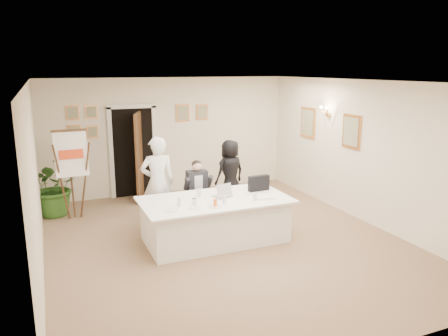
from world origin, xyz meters
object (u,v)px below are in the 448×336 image
object	(u,v)px
standing_woman	(230,172)
laptop	(222,189)
standing_man	(158,183)
oj_glass	(215,203)
paper_stack	(265,197)
potted_palm	(54,186)
laptop_bag	(259,183)
conference_table	(215,219)
seated_man	(198,191)
flip_chart	(73,179)
steel_jug	(194,202)

from	to	relation	value
standing_woman	laptop	xyz separation A→B (m)	(-0.95, -1.82, 0.18)
standing_man	oj_glass	distance (m)	1.59
standing_man	paper_stack	world-z (taller)	standing_man
potted_palm	laptop_bag	bearing A→B (deg)	-34.29
potted_palm	laptop_bag	distance (m)	4.28
potted_palm	conference_table	bearing A→B (deg)	-45.15
seated_man	flip_chart	size ratio (longest dim) A/B	0.70
steel_jug	seated_man	bearing A→B (deg)	68.54
oj_glass	standing_woman	bearing A→B (deg)	61.36
potted_palm	steel_jug	size ratio (longest dim) A/B	11.46
standing_woman	steel_jug	xyz separation A→B (m)	(-1.56, -2.10, 0.10)
oj_glass	flip_chart	bearing A→B (deg)	128.65
potted_palm	laptop_bag	world-z (taller)	potted_palm
oj_glass	steel_jug	size ratio (longest dim) A/B	1.18
laptop	steel_jug	size ratio (longest dim) A/B	3.08
standing_man	steel_jug	world-z (taller)	standing_man
paper_stack	flip_chart	bearing A→B (deg)	141.39
standing_woman	steel_jug	size ratio (longest dim) A/B	13.31
laptop_bag	paper_stack	world-z (taller)	laptop_bag
seated_man	standing_man	size ratio (longest dim) A/B	0.72
standing_man	paper_stack	xyz separation A→B (m)	(1.59, -1.34, -0.10)
steel_jug	paper_stack	bearing A→B (deg)	-4.51
standing_man	potted_palm	xyz separation A→B (m)	(-1.82, 1.53, -0.26)
conference_table	oj_glass	distance (m)	0.64
standing_woman	laptop_bag	bearing A→B (deg)	71.27
seated_man	laptop_bag	distance (m)	1.28
paper_stack	oj_glass	world-z (taller)	oj_glass
conference_table	standing_woman	size ratio (longest dim) A/B	1.77
seated_man	laptop	bearing A→B (deg)	-81.40
seated_man	oj_glass	distance (m)	1.48
flip_chart	standing_woman	size ratio (longest dim) A/B	1.24
potted_palm	paper_stack	distance (m)	4.46
flip_chart	potted_palm	distance (m)	0.59
flip_chart	steel_jug	xyz separation A→B (m)	(1.78, -2.34, -0.01)
flip_chart	laptop	xyz separation A→B (m)	(2.40, -2.06, 0.07)
potted_palm	paper_stack	world-z (taller)	potted_palm
conference_table	steel_jug	xyz separation A→B (m)	(-0.44, -0.19, 0.44)
flip_chart	steel_jug	world-z (taller)	flip_chart
potted_palm	oj_glass	size ratio (longest dim) A/B	9.70
laptop_bag	paper_stack	xyz separation A→B (m)	(-0.12, -0.47, -0.13)
flip_chart	oj_glass	bearing A→B (deg)	-51.35
flip_chart	conference_table	bearing A→B (deg)	-44.09
seated_man	standing_man	world-z (taller)	standing_man
laptop	laptop_bag	size ratio (longest dim) A/B	0.83
conference_table	standing_man	bearing A→B (deg)	125.74
conference_table	laptop_bag	size ratio (longest dim) A/B	6.37
oj_glass	steel_jug	distance (m)	0.37
potted_palm	paper_stack	xyz separation A→B (m)	(3.41, -2.87, 0.16)
standing_man	laptop_bag	xyz separation A→B (m)	(1.71, -0.87, 0.03)
seated_man	standing_man	distance (m)	0.83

